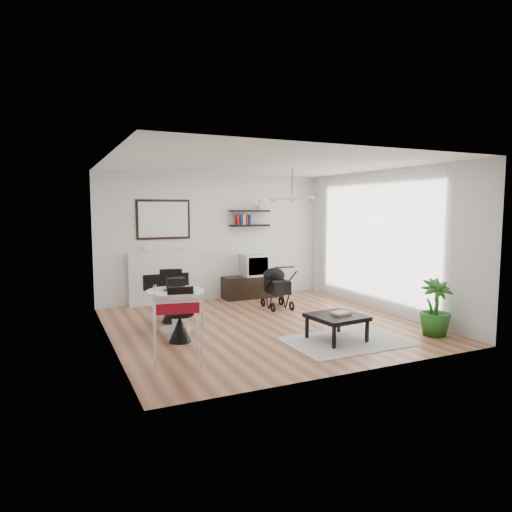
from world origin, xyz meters
name	(u,v)px	position (x,y,z in m)	size (l,w,h in m)	color
floor	(264,325)	(0.00, 0.00, 0.00)	(5.00, 5.00, 0.00)	brown
ceiling	(264,164)	(0.00, 0.00, 2.70)	(5.00, 5.00, 0.00)	white
wall_back	(214,237)	(0.00, 2.50, 1.35)	(5.00, 5.00, 0.00)	white
wall_left	(108,252)	(-2.50, 0.00, 1.35)	(5.00, 5.00, 0.00)	white
wall_right	(382,241)	(2.50, 0.00, 1.35)	(5.00, 5.00, 0.00)	white
sheer_curtain	(371,241)	(2.40, 0.20, 1.35)	(0.04, 3.60, 2.60)	white
fireplace	(165,271)	(-1.10, 2.42, 0.69)	(1.50, 0.17, 2.16)	white
shelf_lower	(250,225)	(0.79, 2.37, 1.60)	(0.90, 0.25, 0.04)	black
shelf_upper	(250,211)	(0.79, 2.37, 1.92)	(0.90, 0.25, 0.04)	black
pendant_lamp	(292,199)	(0.70, 0.30, 2.15)	(0.90, 0.90, 0.10)	tan
tv_console	(252,287)	(0.79, 2.26, 0.24)	(1.30, 0.45, 0.49)	black
crt_tv	(254,265)	(0.85, 2.26, 0.73)	(0.55, 0.48, 0.48)	silver
dining_table	(175,304)	(-1.46, 0.23, 0.44)	(0.92, 0.92, 0.67)	white
laptop	(172,290)	(-1.51, 0.22, 0.68)	(0.29, 0.19, 0.02)	black
black_bag	(176,283)	(-1.40, 0.42, 0.76)	(0.28, 0.17, 0.17)	black
newspaper	(185,290)	(-1.32, 0.16, 0.68)	(0.36, 0.30, 0.01)	silver
drinking_glass	(155,288)	(-1.76, 0.36, 0.72)	(0.05, 0.05, 0.09)	white
chair_far	(172,306)	(-1.37, 0.87, 0.29)	(0.46, 0.47, 0.91)	black
chair_near	(180,324)	(-1.56, -0.39, 0.27)	(0.42, 0.44, 0.86)	black
drying_rack	(177,331)	(-1.87, -1.41, 0.47)	(0.68, 0.65, 0.88)	white
stroller	(276,289)	(0.81, 1.11, 0.38)	(0.49, 0.75, 0.89)	black
rug	(344,341)	(0.66, -1.40, 0.01)	(1.71, 1.23, 0.01)	#B0B0B0
coffee_table	(337,318)	(0.60, -1.28, 0.35)	(0.81, 0.81, 0.38)	black
magazines	(341,313)	(0.67, -1.28, 0.41)	(0.26, 0.20, 0.04)	#D54E35
potted_plant	(435,307)	(2.16, -1.68, 0.44)	(0.49, 0.49, 0.88)	#23601B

